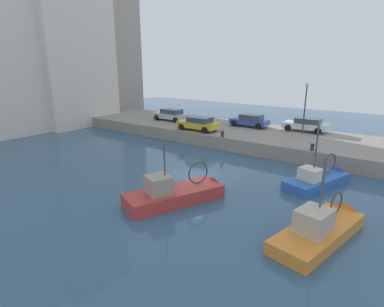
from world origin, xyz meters
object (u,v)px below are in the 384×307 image
object	(u,v)px
parked_car_yellow	(198,123)
parked_car_white	(306,124)
fishing_boat_orange	(322,233)
parked_car_blue	(250,120)
parked_car_silver	(171,115)
fishing_boat_red	(180,198)
mooring_bollard_north	(223,134)
mooring_bollard_mid	(312,147)
fishing_boat_blue	(320,183)
quay_streetlamp	(306,99)

from	to	relation	value
parked_car_yellow	parked_car_white	bearing A→B (deg)	-56.43
fishing_boat_orange	parked_car_blue	distance (m)	19.89
parked_car_blue	parked_car_yellow	world-z (taller)	parked_car_yellow
parked_car_silver	fishing_boat_red	bearing A→B (deg)	-138.57
parked_car_silver	parked_car_white	bearing A→B (deg)	-77.69
parked_car_blue	mooring_bollard_north	distance (m)	5.88
mooring_bollard_mid	mooring_bollard_north	bearing A→B (deg)	90.00
fishing_boat_orange	mooring_bollard_north	xyz separation A→B (m)	(10.24, 11.41, 1.32)
fishing_boat_blue	parked_car_yellow	world-z (taller)	fishing_boat_blue
fishing_boat_blue	fishing_boat_orange	bearing A→B (deg)	-164.82
fishing_boat_red	parked_car_yellow	world-z (taller)	fishing_boat_red
parked_car_blue	parked_car_yellow	size ratio (longest dim) A/B	0.98
parked_car_yellow	quay_streetlamp	world-z (taller)	quay_streetlamp
parked_car_white	mooring_bollard_mid	distance (m)	7.44
fishing_boat_orange	quay_streetlamp	xyz separation A→B (m)	(15.89, 5.90, 4.30)
fishing_boat_red	quay_streetlamp	xyz separation A→B (m)	(16.74, -1.74, 4.33)
fishing_boat_red	mooring_bollard_north	world-z (taller)	fishing_boat_red
parked_car_silver	mooring_bollard_mid	distance (m)	17.73
mooring_bollard_north	quay_streetlamp	xyz separation A→B (m)	(5.65, -5.51, 2.98)
fishing_boat_red	parked_car_yellow	bearing A→B (deg)	30.73
fishing_boat_red	parked_car_silver	distance (m)	19.87
fishing_boat_blue	parked_car_silver	size ratio (longest dim) A/B	1.36
quay_streetlamp	parked_car_blue	bearing A→B (deg)	87.80
fishing_boat_blue	parked_car_white	bearing A→B (deg)	21.59
parked_car_silver	parked_car_white	size ratio (longest dim) A/B	1.02
parked_car_yellow	parked_car_blue	bearing A→B (deg)	-34.80
parked_car_silver	parked_car_blue	xyz separation A→B (m)	(2.12, -9.20, -0.03)
parked_car_white	mooring_bollard_mid	bearing A→B (deg)	-159.65
fishing_boat_blue	parked_car_silver	bearing A→B (deg)	68.54
fishing_boat_red	parked_car_white	size ratio (longest dim) A/B	1.58
parked_car_silver	mooring_bollard_north	world-z (taller)	parked_car_silver
parked_car_blue	fishing_boat_blue	bearing A→B (deg)	-134.42
fishing_boat_red	fishing_boat_orange	distance (m)	7.69
fishing_boat_orange	parked_car_silver	distance (m)	25.08
fishing_boat_blue	parked_car_white	xyz separation A→B (m)	(10.67, 4.22, 1.78)
parked_car_white	quay_streetlamp	distance (m)	2.88
parked_car_silver	quay_streetlamp	xyz separation A→B (m)	(1.90, -14.84, 2.54)
parked_car_silver	parked_car_blue	bearing A→B (deg)	-77.03
fishing_boat_blue	quay_streetlamp	xyz separation A→B (m)	(9.36, 4.13, 4.35)
fishing_boat_red	fishing_boat_orange	world-z (taller)	fishing_boat_orange
fishing_boat_blue	mooring_bollard_north	distance (m)	10.42
mooring_bollard_mid	quay_streetlamp	distance (m)	6.86
parked_car_silver	quay_streetlamp	size ratio (longest dim) A/B	0.90
parked_car_silver	mooring_bollard_mid	size ratio (longest dim) A/B	7.88
parked_car_yellow	fishing_boat_blue	bearing A→B (deg)	-110.04
fishing_boat_blue	quay_streetlamp	size ratio (longest dim) A/B	1.22
mooring_bollard_north	mooring_bollard_mid	bearing A→B (deg)	-90.00
fishing_boat_blue	mooring_bollard_north	size ratio (longest dim) A/B	10.70
fishing_boat_blue	parked_car_blue	world-z (taller)	fishing_boat_blue
fishing_boat_red	fishing_boat_orange	size ratio (longest dim) A/B	1.01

